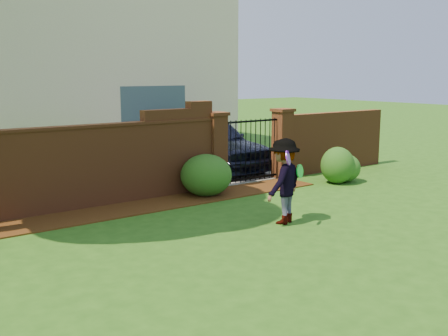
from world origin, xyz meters
TOP-DOWN VIEW (x-y plane):
  - ground at (0.00, 0.00)m, footprint 80.00×80.00m
  - mulch_bed at (-0.95, 3.34)m, footprint 11.10×1.08m
  - brick_wall at (-2.01, 4.00)m, footprint 8.70×0.31m
  - brick_wall_return at (6.60, 4.00)m, footprint 4.00×0.25m
  - pillar_left at (2.40, 4.00)m, footprint 0.50×0.50m
  - pillar_right at (4.60, 4.00)m, footprint 0.50×0.50m
  - iron_gate at (3.50, 4.00)m, footprint 1.78×0.03m
  - driveway at (3.50, 8.00)m, footprint 3.20×8.00m
  - house at (1.00, 12.00)m, footprint 12.40×6.40m
  - car at (3.82, 6.04)m, footprint 1.81×4.50m
  - shrub_left at (1.71, 3.44)m, footprint 1.19×1.19m
  - shrub_middle at (5.24, 2.60)m, footprint 0.86×0.86m
  - shrub_right at (5.54, 2.63)m, footprint 0.84×0.84m
  - man at (1.59, 0.65)m, footprint 1.19×0.93m
  - frisbee_purple at (1.34, 0.33)m, footprint 0.26×0.22m
  - frisbee_green at (1.90, 0.59)m, footprint 0.26×0.15m

SIDE VIEW (x-z plane):
  - ground at x=0.00m, z-range -0.01..0.00m
  - driveway at x=3.50m, z-range 0.00..0.01m
  - mulch_bed at x=-0.95m, z-range 0.00..0.03m
  - shrub_right at x=5.54m, z-range 0.00..0.74m
  - shrub_middle at x=5.24m, z-range 0.00..0.95m
  - shrub_left at x=1.71m, z-range 0.00..0.97m
  - car at x=3.82m, z-range 0.00..1.53m
  - man at x=1.59m, z-range 0.00..1.62m
  - brick_wall_return at x=6.60m, z-range 0.00..1.70m
  - iron_gate at x=3.50m, z-range 0.05..1.65m
  - brick_wall at x=-2.01m, z-range -0.15..2.01m
  - pillar_left at x=2.40m, z-range 0.02..1.90m
  - pillar_right at x=4.60m, z-range 0.02..1.90m
  - frisbee_green at x=1.90m, z-range 0.85..1.11m
  - frisbee_purple at x=1.34m, z-range 1.19..1.45m
  - house at x=1.00m, z-range 0.01..6.31m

